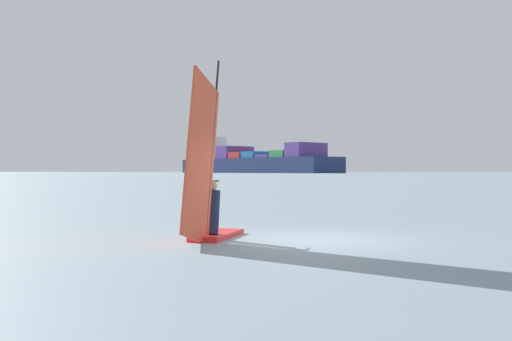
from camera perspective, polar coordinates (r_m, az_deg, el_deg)
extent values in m
plane|color=gray|center=(14.88, 5.09, -6.38)|extent=(4000.00, 4000.00, 0.00)
cube|color=red|center=(15.26, -3.62, -6.00)|extent=(1.38, 2.45, 0.12)
cylinder|color=black|center=(14.80, -4.10, 2.29)|extent=(0.37, 1.05, 4.27)
cube|color=#E54C2D|center=(14.03, -5.12, 1.21)|extent=(0.79, 2.48, 4.07)
cylinder|color=black|center=(14.45, -4.55, -1.02)|extent=(0.54, 1.68, 0.04)
cylinder|color=#191E38|center=(14.88, -4.03, -3.87)|extent=(0.45, 0.56, 1.10)
sphere|color=tan|center=(14.85, -4.03, -1.38)|extent=(0.22, 0.22, 0.22)
cube|color=navy|center=(489.79, -0.08, 0.45)|extent=(123.43, 153.03, 11.53)
cube|color=silver|center=(540.84, -4.27, 2.08)|extent=(29.34, 25.56, 20.08)
cylinder|color=black|center=(541.48, -4.27, 3.46)|extent=(4.00, 4.00, 6.00)
cube|color=#59388C|center=(511.23, -1.97, 1.66)|extent=(32.24, 29.33, 10.40)
cube|color=red|center=(497.52, -0.78, 1.41)|extent=(32.24, 29.33, 5.20)
cube|color=#1E66AD|center=(484.12, 0.47, 1.45)|extent=(32.24, 29.33, 5.20)
cube|color=#59388C|center=(470.93, 1.79, 1.33)|extent=(32.24, 29.33, 2.60)
cube|color=#2D8C47|center=(458.06, 3.19, 1.53)|extent=(32.24, 29.33, 5.20)
cube|color=#59388C|center=(445.53, 4.66, 1.91)|extent=(32.24, 29.33, 10.40)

